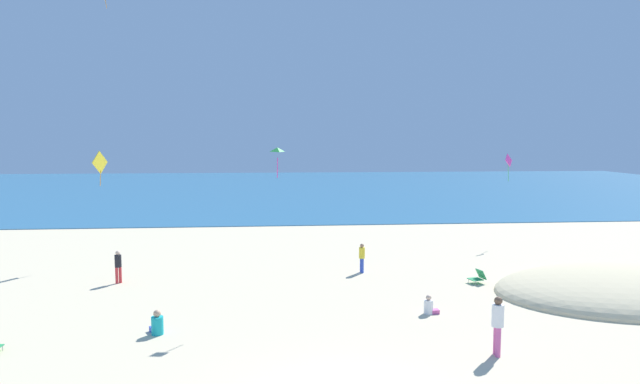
{
  "coord_description": "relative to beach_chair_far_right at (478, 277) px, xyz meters",
  "views": [
    {
      "loc": [
        -1.69,
        -12.12,
        6.32
      ],
      "look_at": [
        0.0,
        7.78,
        4.35
      ],
      "focal_mm": 31.25,
      "sensor_mm": 36.0,
      "label": 1
    }
  ],
  "objects": [
    {
      "name": "person_5",
      "position": [
        -15.57,
        1.33,
        0.55
      ],
      "size": [
        0.4,
        0.4,
        1.43
      ],
      "rotation": [
        0.0,
        0.0,
        5.42
      ],
      "color": "red",
      "rests_on": "ground_plane"
    },
    {
      "name": "ground_plane",
      "position": [
        -7.16,
        -0.89,
        -0.28
      ],
      "size": [
        120.0,
        120.0,
        0.0
      ],
      "primitive_type": "plane",
      "color": "beige"
    },
    {
      "name": "kite_green",
      "position": [
        -8.68,
        -2.72,
        5.58
      ],
      "size": [
        0.52,
        0.46,
        1.12
      ],
      "rotation": [
        0.0,
        0.0,
        3.56
      ],
      "color": "green"
    },
    {
      "name": "ocean_water",
      "position": [
        -7.16,
        46.32,
        -0.25
      ],
      "size": [
        120.0,
        60.0,
        0.05
      ],
      "primitive_type": "cube",
      "color": "teal",
      "rests_on": "ground_plane"
    },
    {
      "name": "person_0",
      "position": [
        -12.61,
        -5.23,
        0.02
      ],
      "size": [
        0.6,
        0.72,
        0.81
      ],
      "rotation": [
        0.0,
        0.0,
        2.05
      ],
      "color": "#19ADB2",
      "rests_on": "ground_plane"
    },
    {
      "name": "kite_yellow",
      "position": [
        -17.54,
        5.88,
        4.76
      ],
      "size": [
        0.47,
        1.07,
        1.77
      ],
      "rotation": [
        0.0,
        0.0,
        1.15
      ],
      "color": "yellow"
    },
    {
      "name": "person_3",
      "position": [
        -4.73,
        2.31,
        0.52
      ],
      "size": [
        0.33,
        0.33,
        1.38
      ],
      "rotation": [
        0.0,
        0.0,
        0.26
      ],
      "color": "blue",
      "rests_on": "ground_plane"
    },
    {
      "name": "kite_magenta",
      "position": [
        5.25,
        9.26,
        4.62
      ],
      "size": [
        0.63,
        0.53,
        1.65
      ],
      "rotation": [
        0.0,
        0.0,
        0.43
      ],
      "color": "#DB3DA8"
    },
    {
      "name": "person_2",
      "position": [
        -2.4,
        -7.88,
        0.73
      ],
      "size": [
        0.37,
        0.37,
        1.75
      ],
      "rotation": [
        0.0,
        0.0,
        6.21
      ],
      "color": "#D8599E",
      "rests_on": "ground_plane"
    },
    {
      "name": "beach_chair_far_right",
      "position": [
        0.0,
        0.0,
        0.0
      ],
      "size": [
        0.77,
        0.67,
        0.6
      ],
      "rotation": [
        0.0,
        0.0,
        3.39
      ],
      "color": "#2D9956",
      "rests_on": "ground_plane"
    },
    {
      "name": "dune_mound",
      "position": [
        5.59,
        -2.14,
        -0.28
      ],
      "size": [
        11.07,
        7.75,
        1.99
      ],
      "primitive_type": "ellipsoid",
      "color": "beige",
      "rests_on": "ground_plane"
    },
    {
      "name": "person_1",
      "position": [
        -3.28,
        -3.94,
        -0.02
      ],
      "size": [
        0.57,
        0.35,
        0.69
      ],
      "rotation": [
        0.0,
        0.0,
        0.07
      ],
      "color": "white",
      "rests_on": "ground_plane"
    }
  ]
}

